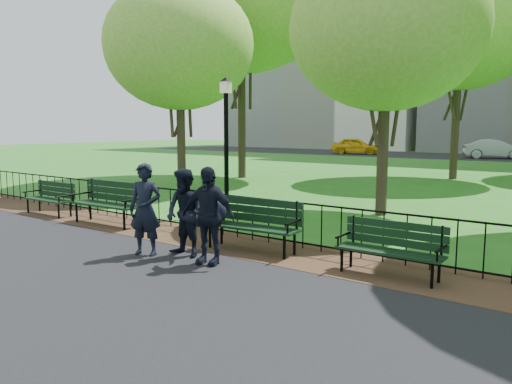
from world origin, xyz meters
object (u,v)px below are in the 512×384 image
Objects in this scene: person_right at (208,216)px; person_left at (145,209)px; park_bench_right_a at (392,243)px; tree_near_w at (179,46)px; lamppost at (226,141)px; tree_far_c at (461,19)px; park_bench_left_b at (52,195)px; taxi at (356,146)px; park_bench_left_a at (110,198)px; sedan_silver at (494,149)px; person_mid at (185,213)px; tree_near_e at (387,28)px; park_bench_main at (239,216)px.

person_left is at bearing 176.90° from person_right.
park_bench_right_a is 0.22× the size of tree_near_w.
tree_far_c reaches higher than lamppost.
taxi is (-6.78, 32.13, 0.17)m from park_bench_left_b.
park_bench_left_a is at bearing -59.38° from tree_near_w.
taxi is at bearing 109.59° from lamppost.
park_bench_right_a is at bearing -2.20° from park_bench_left_a.
tree_far_c is (3.46, 15.85, 6.28)m from park_bench_left_a.
person_right is 0.39× the size of sedan_silver.
person_mid is at bearing -59.24° from lamppost.
tree_near_w is 10.41m from person_left.
park_bench_right_a is 7.08m from tree_near_e.
tree_near_e is 0.69× the size of tree_far_c.
sedan_silver is (-5.22, 32.45, 0.18)m from park_bench_right_a.
person_left reaches higher than taxi.
park_bench_left_a is 6.95m from park_bench_right_a.
person_right is at bearing -82.98° from park_bench_main.
tree_near_e is at bearing -83.91° from tree_far_c.
tree_near_e is (7.96, -0.53, -0.37)m from tree_near_w.
park_bench_main is at bearing -46.31° from lamppost.
tree_near_w is 1.08× the size of tree_near_e.
park_bench_left_a is 32.52m from sedan_silver.
person_mid is at bearing -99.45° from tree_near_e.
tree_far_c reaches higher than person_left.
person_right is (-0.38, -6.32, -3.96)m from tree_near_e.
taxi is at bearing 117.03° from tree_near_e.
person_mid is at bearing -44.21° from tree_near_w.
person_left reaches higher than park_bench_left_a.
tree_near_w reaches higher than park_bench_left_b.
tree_far_c is at bearing 80.77° from lamppost.
taxi is at bearing 86.98° from person_left.
person_left is (-0.54, -17.26, -6.08)m from tree_far_c.
park_bench_left_a is 8.06m from tree_near_e.
park_bench_left_a is 2.33m from park_bench_left_b.
person_mid is at bearing 5.47° from person_left.
person_left is (1.59, -4.12, -1.11)m from lamppost.
park_bench_main is at bearing -96.66° from tree_near_e.
taxi is (-9.11, 32.02, 0.07)m from park_bench_left_a.
lamppost is at bearing 61.71° from park_bench_left_a.
lamppost reaches higher than person_mid.
park_bench_main is 1.08m from person_mid.
tree_near_w reaches higher than person_right.
tree_near_e reaches higher than park_bench_right_a.
tree_near_w is 1.75× the size of sedan_silver.
park_bench_left_a is 1.19× the size of park_bench_left_b.
park_bench_right_a is 1.00× the size of person_right.
person_mid reaches higher than park_bench_left_b.
person_left reaches higher than park_bench_right_a.
tree_near_e is (-2.35, 5.14, 4.26)m from park_bench_right_a.
park_bench_right_a is 0.24× the size of tree_near_e.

